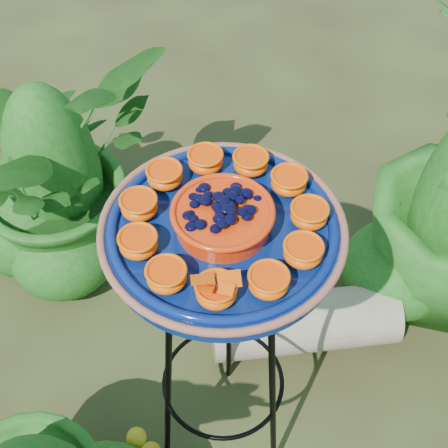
{
  "coord_description": "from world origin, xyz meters",
  "views": [
    {
      "loc": [
        -0.11,
        -0.78,
        1.72
      ],
      "look_at": [
        -0.1,
        -0.07,
        0.9
      ],
      "focal_mm": 50.0,
      "sensor_mm": 36.0,
      "label": 1
    }
  ],
  "objects": [
    {
      "name": "shrub_back_left",
      "position": [
        -0.63,
        0.62,
        0.38
      ],
      "size": [
        0.89,
        0.91,
        0.77
      ],
      "primitive_type": "imported",
      "rotation": [
        0.0,
        0.0,
        0.92
      ],
      "color": "#174C14",
      "rests_on": "ground"
    },
    {
      "name": "ground_plane",
      "position": [
        0.0,
        0.0,
        0.0
      ],
      "size": [
        20.0,
        20.0,
        0.0
      ],
      "primitive_type": "plane",
      "color": "#2D2414",
      "rests_on": "ground"
    },
    {
      "name": "feeder_dish",
      "position": [
        -0.11,
        -0.06,
        0.88
      ],
      "size": [
        0.47,
        0.47,
        0.1
      ],
      "rotation": [
        0.0,
        0.0,
        -0.1
      ],
      "color": "navy",
      "rests_on": "tripod_stand"
    },
    {
      "name": "tripod_stand",
      "position": [
        -0.11,
        -0.06,
        0.51
      ],
      "size": [
        0.33,
        0.34,
        0.84
      ],
      "rotation": [
        0.0,
        0.0,
        -0.1
      ],
      "color": "black",
      "rests_on": "ground"
    },
    {
      "name": "driftwood_log",
      "position": [
        0.14,
        0.23,
        0.09
      ],
      "size": [
        0.58,
        0.25,
        0.19
      ],
      "primitive_type": "cylinder",
      "rotation": [
        0.0,
        1.57,
        0.12
      ],
      "color": "tan",
      "rests_on": "ground"
    }
  ]
}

